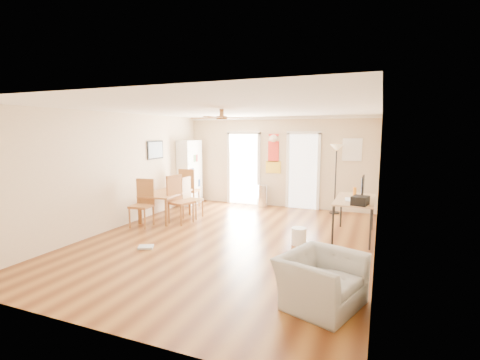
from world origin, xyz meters
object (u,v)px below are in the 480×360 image
at_px(armchair, 321,280).
at_px(dining_chair_right_b, 181,200).
at_px(dining_chair_right_a, 193,198).
at_px(wastebasket_b, 294,260).
at_px(dining_chair_near, 141,204).
at_px(printer, 360,201).
at_px(wastebasket_a, 299,236).
at_px(dining_table, 166,206).
at_px(trash_can, 263,196).
at_px(bookshelf, 190,172).
at_px(computer_desk, 354,218).
at_px(torchiere_lamp, 336,179).
at_px(dining_chair_far, 190,188).

bearing_deg(armchair, dining_chair_right_b, 73.18).
xyz_separation_m(dining_chair_right_a, wastebasket_b, (3.17, -2.31, -0.38)).
height_order(dining_chair_near, armchair, dining_chair_near).
bearing_deg(wastebasket_b, dining_chair_near, 163.59).
relative_size(printer, wastebasket_a, 0.97).
height_order(wastebasket_a, wastebasket_b, wastebasket_a).
xyz_separation_m(dining_table, trash_can, (1.79, 2.26, -0.01)).
height_order(dining_chair_right_b, dining_chair_near, dining_chair_right_b).
relative_size(bookshelf, computer_desk, 1.27).
bearing_deg(torchiere_lamp, computer_desk, -72.56).
bearing_deg(bookshelf, dining_chair_right_a, -50.27).
xyz_separation_m(dining_chair_right_a, printer, (4.05, -0.79, 0.38)).
xyz_separation_m(dining_chair_far, computer_desk, (4.59, -1.19, -0.16)).
xyz_separation_m(dining_chair_near, armchair, (4.43, -2.16, -0.22)).
bearing_deg(dining_table, dining_chair_right_b, -20.67).
bearing_deg(armchair, bookshelf, 63.91).
distance_m(dining_chair_near, armchair, 4.93).
bearing_deg(computer_desk, wastebasket_a, -136.11).
bearing_deg(bookshelf, computer_desk, -11.74).
height_order(printer, wastebasket_a, printer).
bearing_deg(computer_desk, dining_table, -177.88).
bearing_deg(printer, bookshelf, 167.89).
bearing_deg(dining_chair_near, bookshelf, 88.67).
height_order(bookshelf, wastebasket_a, bookshelf).
xyz_separation_m(torchiere_lamp, wastebasket_a, (-0.31, -2.94, -0.76)).
relative_size(dining_chair_near, printer, 3.34).
height_order(dining_chair_near, trash_can, dining_chair_near).
xyz_separation_m(bookshelf, trash_can, (2.18, 0.42, -0.63)).
bearing_deg(dining_chair_right_a, trash_can, -34.68).
bearing_deg(dining_chair_right_b, dining_chair_far, 36.47).
relative_size(dining_chair_right_b, armchair, 1.13).
distance_m(bookshelf, trash_can, 2.30).
xyz_separation_m(dining_table, computer_desk, (4.47, 0.17, 0.07)).
distance_m(dining_chair_far, trash_can, 2.12).
relative_size(bookshelf, wastebasket_b, 7.09).
height_order(wastebasket_a, armchair, armchair).
xyz_separation_m(dining_chair_right_b, dining_chair_far, (-0.67, 1.57, -0.00)).
relative_size(bookshelf, dining_table, 1.43).
bearing_deg(trash_can, printer, -43.67).
bearing_deg(armchair, dining_chair_right_a, 67.95).
relative_size(dining_chair_right_b, dining_chair_far, 1.00).
bearing_deg(printer, dining_chair_right_b, -170.85).
relative_size(dining_chair_right_a, trash_can, 1.58).
bearing_deg(bookshelf, torchiere_lamp, 12.15).
bearing_deg(dining_table, dining_chair_near, -98.68).
xyz_separation_m(trash_can, armchair, (2.51, -5.24, 0.00)).
height_order(printer, armchair, printer).
xyz_separation_m(bookshelf, wastebasket_b, (4.11, -3.79, -0.82)).
bearing_deg(torchiere_lamp, bookshelf, -175.07).
distance_m(bookshelf, printer, 5.48).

